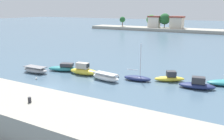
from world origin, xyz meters
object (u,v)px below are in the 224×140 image
at_px(moored_boat_1, 63,68).
at_px(moored_boat_2, 84,71).
at_px(mooring_bollard, 30,100).
at_px(mooring_buoy_1, 118,76).
at_px(moored_boat_5, 170,78).
at_px(moored_boat_4, 137,78).
at_px(moored_boat_6, 197,85).
at_px(moored_boat_3, 106,77).
at_px(moored_boat_0, 35,70).
at_px(mooring_buoy_2, 36,79).
at_px(mooring_buoy_0, 174,73).

distance_m(moored_boat_1, moored_boat_2, 4.52).
xyz_separation_m(mooring_bollard, mooring_buoy_1, (-0.83, 18.39, -2.63)).
height_order(moored_boat_5, mooring_buoy_1, moored_boat_5).
distance_m(mooring_bollard, moored_boat_5, 21.50).
bearing_deg(moored_boat_5, moored_boat_4, 177.82).
bearing_deg(moored_boat_5, moored_boat_6, -45.92).
height_order(moored_boat_3, moored_boat_4, moored_boat_4).
height_order(moored_boat_1, mooring_buoy_1, moored_boat_1).
distance_m(moored_boat_2, moored_boat_6, 17.53).
bearing_deg(moored_boat_0, mooring_buoy_2, -43.49).
xyz_separation_m(moored_boat_2, mooring_buoy_2, (-4.76, -5.81, -0.53)).
xyz_separation_m(moored_boat_2, mooring_buoy_0, (12.78, 7.79, -0.54)).
bearing_deg(moored_boat_5, mooring_buoy_0, 68.94).
bearing_deg(mooring_buoy_0, moored_boat_2, -148.63).
xyz_separation_m(mooring_bollard, mooring_buoy_2, (-11.19, 11.23, -2.65)).
height_order(moored_boat_0, mooring_buoy_1, moored_boat_0).
xyz_separation_m(mooring_bollard, moored_boat_2, (-6.42, 17.04, -2.13)).
relative_size(moored_boat_5, mooring_buoy_1, 12.76).
height_order(moored_boat_2, mooring_buoy_1, moored_boat_2).
height_order(moored_boat_5, mooring_buoy_0, moored_boat_5).
bearing_deg(mooring_bollard, moored_boat_6, 59.72).
xyz_separation_m(moored_boat_1, moored_boat_3, (9.25, -1.23, 0.01)).
relative_size(moored_boat_1, moored_boat_4, 0.93).
distance_m(moored_boat_5, mooring_buoy_0, 4.63).
xyz_separation_m(moored_boat_0, moored_boat_3, (12.56, 1.96, 0.02)).
height_order(moored_boat_4, mooring_buoy_1, moored_boat_4).
bearing_deg(moored_boat_4, moored_boat_0, -172.98).
xyz_separation_m(moored_boat_2, moored_boat_4, (8.96, 1.17, -0.28)).
bearing_deg(moored_boat_4, mooring_buoy_0, 53.03).
distance_m(moored_boat_3, mooring_buoy_2, 10.63).
bearing_deg(moored_boat_4, moored_boat_2, -179.55).
height_order(moored_boat_0, moored_boat_1, moored_boat_1).
relative_size(moored_boat_5, mooring_buoy_2, 14.32).
bearing_deg(moored_boat_3, moored_boat_6, 21.50).
bearing_deg(mooring_buoy_2, mooring_buoy_0, 37.79).
xyz_separation_m(moored_boat_0, mooring_buoy_2, (3.06, -2.79, -0.37)).
xyz_separation_m(moored_boat_2, moored_boat_5, (13.29, 3.21, -0.14)).
bearing_deg(moored_boat_4, mooring_bollard, -104.94).
relative_size(mooring_bollard, moored_boat_5, 0.11).
relative_size(moored_boat_0, moored_boat_6, 0.97).
height_order(moored_boat_0, moored_boat_5, moored_boat_5).
relative_size(mooring_buoy_0, mooring_buoy_2, 0.90).
xyz_separation_m(mooring_bollard, mooring_buoy_0, (6.36, 24.83, -2.67)).
bearing_deg(moored_boat_1, moored_boat_4, -17.04).
height_order(moored_boat_4, mooring_buoy_2, moored_boat_4).
bearing_deg(moored_boat_0, mooring_buoy_0, 26.60).
bearing_deg(moored_boat_3, moored_boat_0, -162.45).
bearing_deg(moored_boat_5, mooring_buoy_1, 166.13).
relative_size(moored_boat_1, moored_boat_6, 1.04).
xyz_separation_m(moored_boat_0, moored_boat_6, (25.25, 4.84, 0.01)).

